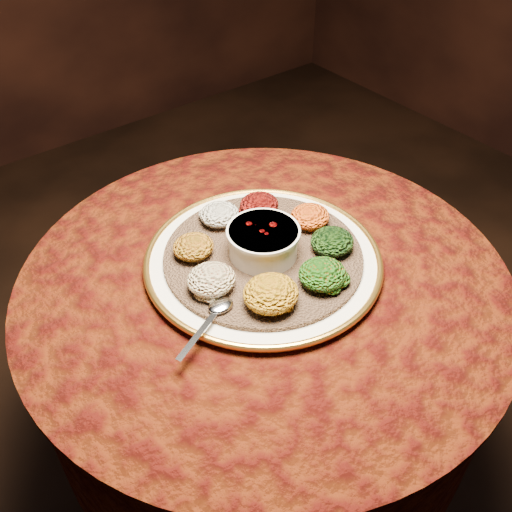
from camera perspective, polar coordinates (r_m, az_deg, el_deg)
table at (r=1.24m, az=0.79°, el=-8.00°), size 0.96×0.96×0.73m
platter at (r=1.12m, az=0.71°, el=-0.36°), size 0.59×0.59×0.02m
injera at (r=1.12m, az=0.72°, el=0.06°), size 0.45×0.45×0.01m
stew_bowl at (r=1.09m, az=0.73°, el=1.60°), size 0.14×0.14×0.06m
spoon at (r=1.00m, az=-3.86°, el=-5.37°), size 0.15×0.08×0.01m
portion_ayib at (r=1.18m, az=-3.68°, el=4.18°), size 0.08×0.08×0.04m
portion_kitfo at (r=1.21m, az=0.32°, el=5.17°), size 0.08×0.08×0.04m
portion_tikil at (r=1.18m, az=5.42°, el=3.96°), size 0.08×0.08×0.04m
portion_gomen at (r=1.12m, az=7.62°, el=1.46°), size 0.09×0.08×0.04m
portion_mixveg at (r=1.05m, az=6.66°, el=-1.81°), size 0.09×0.09×0.04m
portion_kik at (r=1.00m, az=1.49°, el=-3.76°), size 0.10×0.10×0.05m
portion_timatim at (r=1.03m, az=-4.49°, el=-2.35°), size 0.09×0.09×0.04m
portion_shiro at (r=1.11m, az=-6.28°, el=0.92°), size 0.08×0.08×0.04m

